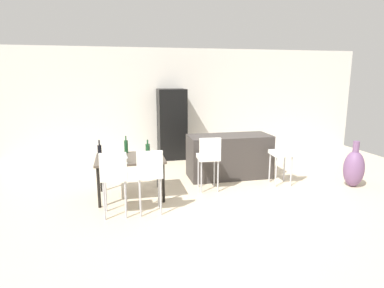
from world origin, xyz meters
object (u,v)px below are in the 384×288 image
kitchen_island (229,156)px  dining_chair_near (114,174)px  wine_bottle_middle (148,150)px  dining_chair_far (149,172)px  refrigerator (172,124)px  bar_chair_left (209,155)px  wine_glass_left (126,156)px  wine_bottle_inner (126,146)px  bar_chair_middle (283,151)px  floor_vase (354,168)px  wine_bottle_far (100,150)px  dining_table (130,161)px

kitchen_island → dining_chair_near: (-2.41, -1.58, 0.24)m
wine_bottle_middle → dining_chair_far: bearing=-93.5°
kitchen_island → refrigerator: 2.21m
wine_bottle_middle → refrigerator: size_ratio=0.17×
bar_chair_left → wine_glass_left: size_ratio=6.03×
bar_chair_left → dining_chair_near: same height
bar_chair_left → refrigerator: 2.74m
wine_bottle_middle → wine_bottle_inner: bearing=130.2°
bar_chair_middle → wine_glass_left: bearing=-172.9°
bar_chair_middle → dining_chair_near: bearing=-165.9°
dining_chair_near → wine_glass_left: size_ratio=6.03×
bar_chair_middle → floor_vase: bar_chair_middle is taller
wine_bottle_far → wine_glass_left: wine_bottle_far is taller
kitchen_island → dining_table: size_ratio=1.48×
wine_bottle_far → refrigerator: (1.73, 2.51, 0.07)m
wine_bottle_far → wine_bottle_middle: (0.84, -0.25, 0.01)m
bar_chair_left → wine_bottle_inner: 1.57m
refrigerator → floor_vase: size_ratio=2.00×
bar_chair_left → dining_chair_far: 1.45m
dining_table → wine_glass_left: size_ratio=6.90×
dining_table → floor_vase: floor_vase is taller
wine_bottle_middle → floor_vase: size_ratio=0.35×
bar_chair_middle → wine_bottle_middle: wine_bottle_middle is taller
dining_chair_far → wine_bottle_middle: wine_bottle_middle is taller
dining_chair_near → bar_chair_left: bearing=25.2°
wine_glass_left → floor_vase: bearing=-0.1°
dining_chair_near → floor_vase: 4.65m
dining_chair_far → floor_vase: size_ratio=1.14×
wine_bottle_inner → wine_bottle_middle: wine_bottle_inner is taller
bar_chair_middle → wine_bottle_middle: size_ratio=3.31×
dining_chair_far → wine_glass_left: size_ratio=6.03×
wine_bottle_middle → wine_glass_left: 0.51m
bar_chair_left → dining_table: bar_chair_left is taller
dining_chair_near → bar_chair_middle: bearing=14.1°
wine_bottle_inner → wine_bottle_far: bearing=-158.9°
kitchen_island → dining_chair_far: dining_chair_far is taller
refrigerator → bar_chair_middle: bearing=-56.6°
bar_chair_left → wine_glass_left: 1.59m
bar_chair_middle → wine_bottle_inner: wine_bottle_inner is taller
kitchen_island → dining_chair_near: size_ratio=1.69×
dining_chair_near → dining_chair_far: size_ratio=1.00×
wine_glass_left → floor_vase: 4.45m
bar_chair_middle → wine_glass_left: size_ratio=6.03×
bar_chair_left → refrigerator: size_ratio=0.57×
bar_chair_middle → refrigerator: bearing=123.4°
dining_chair_far → wine_bottle_inner: wine_bottle_inner is taller
floor_vase → bar_chair_left: bearing=172.3°
kitchen_island → bar_chair_middle: (0.85, -0.76, 0.24)m
dining_chair_far → wine_bottle_middle: size_ratio=3.31×
bar_chair_left → wine_bottle_far: 2.01m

